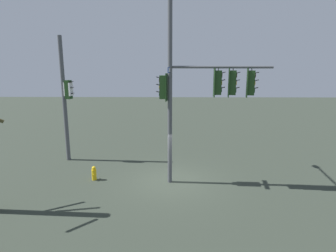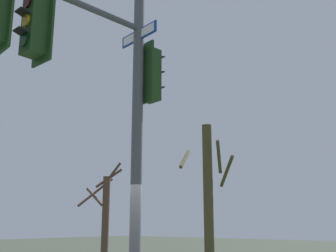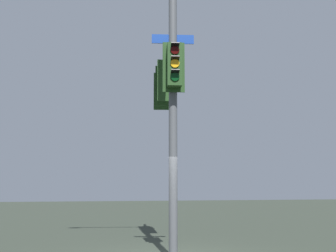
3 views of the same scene
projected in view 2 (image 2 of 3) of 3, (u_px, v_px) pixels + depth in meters
main_signal_pole_assembly at (93, 28)px, 7.37m from camera, size 3.83×5.25×9.87m
bare_tree_behind_pole at (105, 216)px, 16.26m from camera, size 1.47×1.66×4.30m
bare_tree_across_street at (208, 194)px, 15.02m from camera, size 2.35×2.34×5.48m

